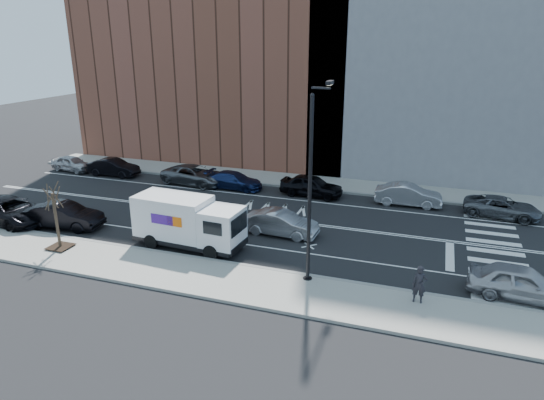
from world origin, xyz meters
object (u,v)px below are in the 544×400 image
Objects in this scene: far_parked_a at (72,163)px; driving_sedan at (281,223)px; fedex_van at (188,222)px; pedestrian at (419,284)px; far_parked_b at (114,167)px; near_parked_front at (522,283)px.

driving_sedan is at bearing -102.45° from far_parked_a.
driving_sedan is at bearing 40.79° from fedex_van.
driving_sedan is 2.61× the size of pedestrian.
far_parked_a is 4.41m from far_parked_b.
driving_sedan is 10.00m from pedestrian.
far_parked_a is at bearing 87.70° from far_parked_b.
far_parked_b is 32.22m from near_parked_front.
near_parked_front reaches higher than far_parked_b.
pedestrian is at bearing -106.90° from far_parked_a.
driving_sedan is 13.12m from near_parked_front.
fedex_van is 1.63× the size of far_parked_a.
far_parked_b is at bearing 74.54° from near_parked_front.
pedestrian is at bearing -118.72° from far_parked_b.
pedestrian reaches higher than far_parked_a.
pedestrian reaches higher than near_parked_front.
far_parked_b is 19.18m from driving_sedan.
driving_sedan reaches higher than far_parked_a.
driving_sedan is at bearing -115.08° from far_parked_b.
fedex_van is 5.59m from driving_sedan.
far_parked_b is 2.57× the size of pedestrian.
fedex_van reaches higher than far_parked_a.
pedestrian is (30.21, -13.45, 0.33)m from far_parked_a.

